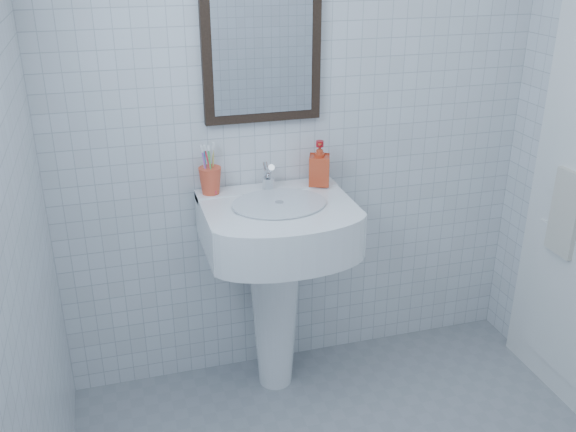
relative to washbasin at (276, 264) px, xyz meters
name	(u,v)px	position (x,y,z in m)	size (l,w,h in m)	color
wall_back	(300,115)	(0.17, 0.21, 0.60)	(2.20, 0.02, 2.50)	silver
washbasin	(276,264)	(0.00, 0.00, 0.00)	(0.63, 0.46, 0.96)	white
faucet	(268,178)	(0.00, 0.11, 0.36)	(0.05, 0.12, 0.13)	silver
toothbrush_cup	(210,180)	(-0.25, 0.14, 0.37)	(0.10, 0.10, 0.12)	#E44A2D
soap_dispenser	(319,163)	(0.23, 0.11, 0.41)	(0.09, 0.09, 0.20)	red
wall_mirror	(262,47)	(0.00, 0.19, 0.90)	(0.50, 0.04, 0.62)	black
hand_towel	(565,213)	(1.21, -0.31, 0.22)	(0.03, 0.16, 0.38)	silver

